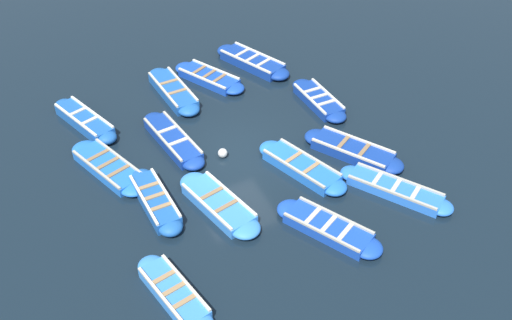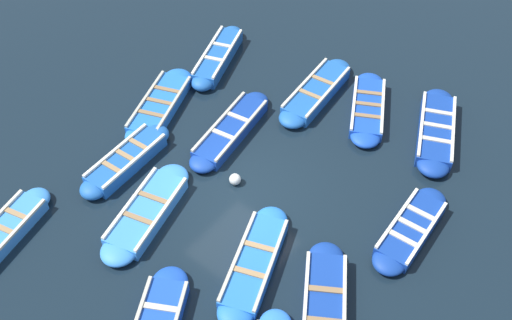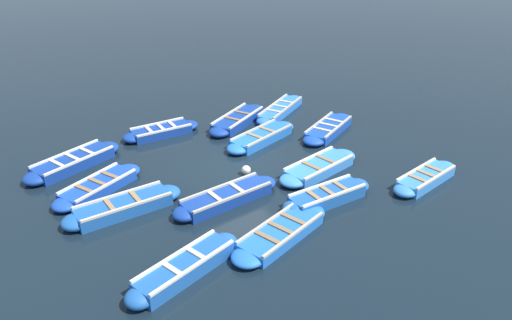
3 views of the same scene
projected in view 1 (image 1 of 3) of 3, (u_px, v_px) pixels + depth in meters
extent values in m
plane|color=black|center=(234.00, 157.00, 20.35)|extent=(120.00, 120.00, 0.00)
cube|color=#1E59AD|center=(85.00, 121.00, 21.61)|extent=(1.67, 2.86, 0.40)
ellipsoid|color=#1E59AD|center=(64.00, 106.00, 22.36)|extent=(0.92, 0.93, 0.40)
ellipsoid|color=#1E59AD|center=(106.00, 137.00, 20.85)|extent=(0.92, 0.93, 0.40)
cube|color=silver|center=(75.00, 120.00, 21.27)|extent=(1.00, 2.58, 0.07)
cube|color=silver|center=(92.00, 112.00, 21.65)|extent=(1.00, 2.58, 0.07)
cube|color=beige|center=(78.00, 111.00, 21.68)|extent=(0.69, 0.36, 0.04)
cube|color=beige|center=(90.00, 120.00, 21.25)|extent=(0.69, 0.36, 0.04)
cube|color=#3884E0|center=(219.00, 204.00, 18.30)|extent=(1.60, 2.76, 0.34)
ellipsoid|color=#3884E0|center=(195.00, 182.00, 19.07)|extent=(1.12, 1.14, 0.34)
ellipsoid|color=#3884E0|center=(245.00, 228.00, 17.53)|extent=(1.12, 1.14, 0.34)
cube|color=silver|center=(206.00, 206.00, 17.95)|extent=(0.70, 2.48, 0.07)
cube|color=silver|center=(230.00, 193.00, 18.39)|extent=(0.70, 2.48, 0.07)
cube|color=olive|center=(211.00, 193.00, 18.40)|extent=(0.88, 0.35, 0.04)
cube|color=olive|center=(226.00, 206.00, 17.96)|extent=(0.88, 0.35, 0.04)
cube|color=#3884E0|center=(174.00, 294.00, 15.70)|extent=(1.31, 2.48, 0.33)
ellipsoid|color=#3884E0|center=(151.00, 266.00, 16.42)|extent=(0.90, 0.92, 0.33)
cube|color=beige|center=(161.00, 296.00, 15.40)|extent=(0.59, 2.28, 0.07)
cube|color=beige|center=(185.00, 282.00, 15.74)|extent=(0.59, 2.28, 0.07)
cube|color=#9E7A51|center=(164.00, 277.00, 15.89)|extent=(0.73, 0.29, 0.04)
cube|color=#9E7A51|center=(174.00, 289.00, 15.58)|extent=(0.73, 0.29, 0.04)
cube|color=#9E7A51|center=(184.00, 302.00, 15.27)|extent=(0.73, 0.29, 0.04)
cube|color=navy|center=(173.00, 140.00, 20.77)|extent=(1.26, 3.00, 0.35)
ellipsoid|color=navy|center=(154.00, 120.00, 21.71)|extent=(0.89, 0.91, 0.35)
ellipsoid|color=navy|center=(193.00, 162.00, 19.84)|extent=(0.89, 0.91, 0.35)
cube|color=#B2AD9E|center=(162.00, 139.00, 20.48)|extent=(0.49, 2.83, 0.07)
cube|color=#B2AD9E|center=(182.00, 132.00, 20.80)|extent=(0.49, 2.83, 0.07)
cube|color=beige|center=(167.00, 130.00, 20.91)|extent=(0.76, 0.25, 0.04)
cube|color=beige|center=(178.00, 142.00, 20.38)|extent=(0.76, 0.25, 0.04)
cube|color=navy|center=(319.00, 100.00, 22.70)|extent=(0.97, 2.35, 0.33)
ellipsoid|color=navy|center=(303.00, 86.00, 23.49)|extent=(0.84, 0.87, 0.33)
ellipsoid|color=navy|center=(335.00, 116.00, 21.90)|extent=(0.84, 0.87, 0.33)
cube|color=silver|center=(310.00, 99.00, 22.43)|extent=(0.16, 2.27, 0.07)
cube|color=silver|center=(328.00, 93.00, 22.71)|extent=(0.16, 2.27, 0.07)
cube|color=beige|center=(312.00, 90.00, 22.92)|extent=(0.78, 0.17, 0.04)
cube|color=beige|center=(319.00, 96.00, 22.58)|extent=(0.78, 0.17, 0.04)
cube|color=beige|center=(326.00, 103.00, 22.24)|extent=(0.78, 0.17, 0.04)
cube|color=blue|center=(302.00, 167.00, 19.65)|extent=(1.78, 2.86, 0.34)
ellipsoid|color=blue|center=(272.00, 149.00, 20.39)|extent=(1.09, 1.10, 0.34)
ellipsoid|color=blue|center=(334.00, 187.00, 18.91)|extent=(1.09, 1.10, 0.34)
cube|color=#B2AD9E|center=(293.00, 168.00, 19.30)|extent=(0.98, 2.52, 0.07)
cube|color=#B2AD9E|center=(310.00, 157.00, 19.75)|extent=(0.98, 2.52, 0.07)
cube|color=#9E7A51|center=(293.00, 157.00, 19.74)|extent=(0.80, 0.41, 0.04)
cube|color=#9E7A51|center=(311.00, 168.00, 19.32)|extent=(0.80, 0.41, 0.04)
cube|color=blue|center=(395.00, 190.00, 18.83)|extent=(2.30, 2.93, 0.30)
ellipsoid|color=blue|center=(352.00, 174.00, 19.44)|extent=(1.04, 1.05, 0.30)
ellipsoid|color=blue|center=(441.00, 207.00, 18.22)|extent=(1.04, 1.05, 0.30)
cube|color=#B2AD9E|center=(392.00, 192.00, 18.47)|extent=(1.66, 2.49, 0.07)
cube|color=#B2AD9E|center=(400.00, 179.00, 18.95)|extent=(1.66, 2.49, 0.07)
cube|color=beige|center=(377.00, 179.00, 18.98)|extent=(0.67, 0.51, 0.04)
cube|color=beige|center=(396.00, 186.00, 18.72)|extent=(0.67, 0.51, 0.04)
cube|color=beige|center=(415.00, 193.00, 18.46)|extent=(0.67, 0.51, 0.04)
cube|color=blue|center=(109.00, 167.00, 19.67)|extent=(1.87, 2.89, 0.31)
ellipsoid|color=blue|center=(86.00, 149.00, 20.40)|extent=(1.18, 1.20, 0.31)
ellipsoid|color=blue|center=(133.00, 187.00, 18.93)|extent=(1.18, 1.20, 0.31)
cube|color=#B2AD9E|center=(96.00, 169.00, 19.30)|extent=(1.00, 2.52, 0.07)
cube|color=#B2AD9E|center=(119.00, 157.00, 19.79)|extent=(1.00, 2.52, 0.07)
cube|color=olive|center=(98.00, 155.00, 19.87)|extent=(0.87, 0.43, 0.04)
cube|color=olive|center=(108.00, 163.00, 19.55)|extent=(0.87, 0.43, 0.04)
cube|color=olive|center=(118.00, 171.00, 19.24)|extent=(0.87, 0.43, 0.04)
cube|color=#1947B7|center=(328.00, 228.00, 17.53)|extent=(2.07, 2.73, 0.32)
ellipsoid|color=#1947B7|center=(291.00, 210.00, 18.12)|extent=(1.18, 1.19, 0.32)
ellipsoid|color=#1947B7|center=(368.00, 248.00, 16.94)|extent=(1.18, 1.19, 0.32)
cube|color=#B2AD9E|center=(321.00, 232.00, 17.14)|extent=(1.29, 2.27, 0.07)
cube|color=#B2AD9E|center=(336.00, 215.00, 17.67)|extent=(1.29, 2.27, 0.07)
cube|color=beige|center=(313.00, 216.00, 17.67)|extent=(0.79, 0.52, 0.04)
cube|color=beige|center=(329.00, 224.00, 17.42)|extent=(0.79, 0.52, 0.04)
cube|color=beige|center=(345.00, 232.00, 17.16)|extent=(0.79, 0.52, 0.04)
cube|color=navy|center=(353.00, 151.00, 20.30)|extent=(2.24, 2.84, 0.35)
ellipsoid|color=navy|center=(317.00, 137.00, 20.89)|extent=(1.21, 1.22, 0.35)
ellipsoid|color=navy|center=(390.00, 165.00, 19.72)|extent=(1.21, 1.22, 0.35)
cube|color=beige|center=(348.00, 153.00, 19.89)|extent=(1.48, 2.34, 0.07)
cube|color=beige|center=(359.00, 139.00, 20.45)|extent=(1.48, 2.34, 0.07)
cube|color=olive|center=(343.00, 142.00, 20.35)|extent=(0.78, 0.55, 0.04)
cube|color=olive|center=(364.00, 150.00, 20.01)|extent=(0.78, 0.55, 0.04)
cube|color=navy|center=(252.00, 62.00, 24.85)|extent=(2.00, 2.97, 0.38)
ellipsoid|color=navy|center=(228.00, 51.00, 25.57)|extent=(1.18, 1.20, 0.38)
ellipsoid|color=navy|center=(278.00, 74.00, 24.13)|extent=(1.18, 1.20, 0.38)
cube|color=silver|center=(245.00, 61.00, 24.45)|extent=(1.16, 2.57, 0.07)
cube|color=silver|center=(259.00, 53.00, 24.96)|extent=(1.16, 2.57, 0.07)
cube|color=beige|center=(242.00, 53.00, 25.02)|extent=(0.84, 0.47, 0.04)
cube|color=beige|center=(252.00, 58.00, 24.71)|extent=(0.84, 0.47, 0.04)
cube|color=beige|center=(263.00, 62.00, 24.41)|extent=(0.84, 0.47, 0.04)
cube|color=#1947B7|center=(209.00, 78.00, 23.94)|extent=(1.99, 2.64, 0.32)
ellipsoid|color=#1947B7|center=(186.00, 68.00, 24.52)|extent=(1.18, 1.19, 0.32)
ellipsoid|color=#1947B7|center=(233.00, 88.00, 23.36)|extent=(1.18, 1.19, 0.32)
cube|color=silver|center=(202.00, 78.00, 23.56)|extent=(1.21, 2.20, 0.07)
cube|color=silver|center=(216.00, 69.00, 24.08)|extent=(1.21, 2.20, 0.07)
cube|color=olive|center=(199.00, 70.00, 24.08)|extent=(0.79, 0.51, 0.04)
cube|color=olive|center=(209.00, 74.00, 23.83)|extent=(0.79, 0.51, 0.04)
cube|color=olive|center=(219.00, 78.00, 23.58)|extent=(0.79, 0.51, 0.04)
cube|color=#1E59AD|center=(173.00, 91.00, 23.14)|extent=(1.14, 2.88, 0.37)
ellipsoid|color=#1E59AD|center=(159.00, 75.00, 24.08)|extent=(0.90, 0.93, 0.37)
ellipsoid|color=#1E59AD|center=(189.00, 109.00, 22.20)|extent=(0.90, 0.93, 0.37)
cube|color=beige|center=(163.00, 89.00, 22.84)|extent=(0.31, 2.75, 0.07)
cube|color=beige|center=(182.00, 83.00, 23.16)|extent=(0.31, 2.75, 0.07)
cube|color=#9E7A51|center=(169.00, 82.00, 23.28)|extent=(0.81, 0.21, 0.04)
cube|color=#9E7A51|center=(177.00, 92.00, 22.74)|extent=(0.81, 0.21, 0.04)
cube|color=#1E59AD|center=(155.00, 201.00, 18.37)|extent=(0.92, 2.53, 0.39)
ellipsoid|color=#1E59AD|center=(142.00, 178.00, 19.22)|extent=(0.77, 0.79, 0.39)
ellipsoid|color=#1E59AD|center=(170.00, 227.00, 17.53)|extent=(0.77, 0.79, 0.39)
cube|color=silver|center=(143.00, 199.00, 18.10)|extent=(0.21, 2.44, 0.07)
cube|color=silver|center=(165.00, 192.00, 18.36)|extent=(0.21, 2.44, 0.07)
cube|color=#9E7A51|center=(149.00, 186.00, 18.60)|extent=(0.70, 0.18, 0.04)
cube|color=#9E7A51|center=(155.00, 196.00, 18.24)|extent=(0.70, 0.18, 0.04)
cube|color=#9E7A51|center=(161.00, 207.00, 17.88)|extent=(0.70, 0.18, 0.04)
sphere|color=silver|center=(223.00, 153.00, 20.24)|extent=(0.32, 0.32, 0.32)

